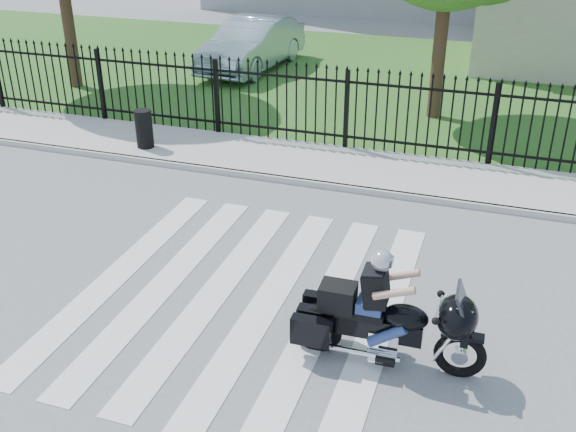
% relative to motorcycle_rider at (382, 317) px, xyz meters
% --- Properties ---
extents(ground, '(120.00, 120.00, 0.00)m').
position_rel_motorcycle_rider_xyz_m(ground, '(-2.15, 0.77, -0.65)').
color(ground, slate).
rests_on(ground, ground).
extents(crosswalk, '(5.00, 5.50, 0.01)m').
position_rel_motorcycle_rider_xyz_m(crosswalk, '(-2.15, 0.77, -0.64)').
color(crosswalk, silver).
rests_on(crosswalk, ground).
extents(sidewalk, '(40.00, 2.00, 0.12)m').
position_rel_motorcycle_rider_xyz_m(sidewalk, '(-2.15, 5.77, -0.59)').
color(sidewalk, '#ADAAA3').
rests_on(sidewalk, ground).
extents(curb, '(40.00, 0.12, 0.12)m').
position_rel_motorcycle_rider_xyz_m(curb, '(-2.15, 4.77, -0.59)').
color(curb, '#ADAAA3').
rests_on(curb, ground).
extents(grass_strip, '(40.00, 12.00, 0.02)m').
position_rel_motorcycle_rider_xyz_m(grass_strip, '(-2.15, 12.77, -0.64)').
color(grass_strip, '#27591E').
rests_on(grass_strip, ground).
extents(iron_fence, '(26.00, 0.04, 1.80)m').
position_rel_motorcycle_rider_xyz_m(iron_fence, '(-2.15, 6.77, 0.25)').
color(iron_fence, black).
rests_on(iron_fence, ground).
extents(motorcycle_rider, '(2.40, 0.73, 1.59)m').
position_rel_motorcycle_rider_xyz_m(motorcycle_rider, '(0.00, 0.00, 0.00)').
color(motorcycle_rider, black).
rests_on(motorcycle_rider, ground).
extents(parked_car, '(2.02, 4.76, 1.53)m').
position_rel_motorcycle_rider_xyz_m(parked_car, '(-6.60, 12.66, 0.13)').
color(parked_car, '#8BA0AF').
rests_on(parked_car, grass_strip).
extents(litter_bin, '(0.44, 0.44, 0.83)m').
position_rel_motorcycle_rider_xyz_m(litter_bin, '(-6.25, 5.37, -0.12)').
color(litter_bin, black).
rests_on(litter_bin, sidewalk).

